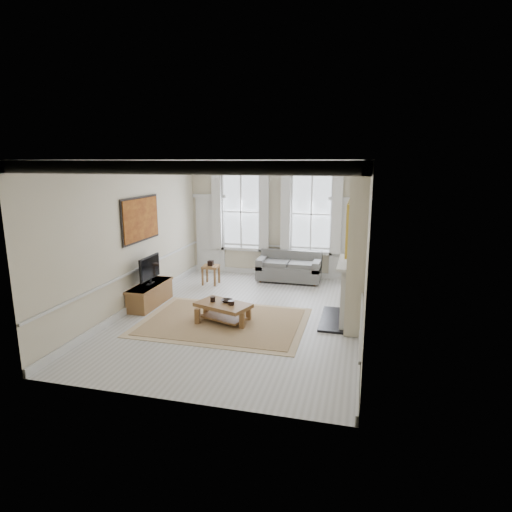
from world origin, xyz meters
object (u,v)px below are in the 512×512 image
(coffee_table, at_px, (223,307))
(tv_stand, at_px, (150,295))
(side_table, at_px, (211,269))
(sofa, at_px, (289,269))

(coffee_table, bearing_deg, tv_stand, -178.15)
(tv_stand, bearing_deg, side_table, 69.01)
(side_table, bearing_deg, tv_stand, -110.99)
(sofa, relative_size, coffee_table, 1.38)
(coffee_table, xyz_separation_m, tv_stand, (-2.05, 0.64, -0.09))
(side_table, height_order, tv_stand, side_table)
(side_table, relative_size, tv_stand, 0.37)
(side_table, xyz_separation_m, tv_stand, (-0.79, -2.05, -0.17))
(coffee_table, relative_size, tv_stand, 0.88)
(tv_stand, bearing_deg, coffee_table, -17.36)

